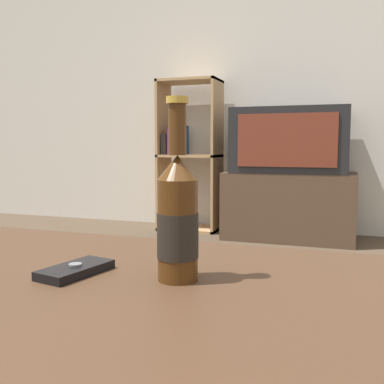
% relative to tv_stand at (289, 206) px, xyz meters
% --- Properties ---
extents(back_wall, '(8.00, 0.05, 2.60)m').
position_rel_tv_stand_xyz_m(back_wall, '(0.04, 0.31, 1.06)').
color(back_wall, beige).
rests_on(back_wall, ground_plane).
extents(coffee_table, '(1.28, 0.68, 0.47)m').
position_rel_tv_stand_xyz_m(coffee_table, '(0.04, -2.71, 0.17)').
color(coffee_table, '#422B1C').
rests_on(coffee_table, ground_plane).
extents(tv_stand, '(0.91, 0.47, 0.48)m').
position_rel_tv_stand_xyz_m(tv_stand, '(0.00, 0.00, 0.00)').
color(tv_stand, '#4C3828').
rests_on(tv_stand, ground_plane).
extents(television, '(0.79, 0.49, 0.45)m').
position_rel_tv_stand_xyz_m(television, '(0.00, -0.00, 0.47)').
color(television, black).
rests_on(television, tv_stand).
extents(bookshelf, '(0.47, 0.30, 1.18)m').
position_rel_tv_stand_xyz_m(bookshelf, '(-0.82, 0.10, 0.37)').
color(bookshelf, tan).
rests_on(bookshelf, ground_plane).
extents(beer_bottle, '(0.06, 0.06, 0.27)m').
position_rel_tv_stand_xyz_m(beer_bottle, '(0.15, -2.64, 0.33)').
color(beer_bottle, '#47280F').
rests_on(beer_bottle, coffee_table).
extents(cell_phone, '(0.08, 0.13, 0.02)m').
position_rel_tv_stand_xyz_m(cell_phone, '(-0.01, -2.66, 0.24)').
color(cell_phone, black).
rests_on(cell_phone, coffee_table).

